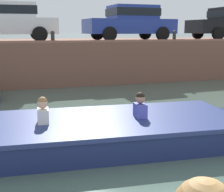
{
  "coord_description": "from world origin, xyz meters",
  "views": [
    {
      "loc": [
        -2.01,
        -1.15,
        2.16
      ],
      "look_at": [
        -0.56,
        3.72,
        1.08
      ],
      "focal_mm": 50.0,
      "sensor_mm": 36.0,
      "label": 1
    }
  ],
  "objects_px": {
    "car_centre_blue": "(130,21)",
    "car_left_inner_white": "(8,20)",
    "motorboat_passing": "(113,131)",
    "mooring_bollard_east": "(174,35)",
    "mooring_bollard_mid": "(53,36)"
  },
  "relations": [
    {
      "from": "car_centre_blue",
      "to": "car_left_inner_white",
      "type": "bearing_deg",
      "value": -179.97
    },
    {
      "from": "car_left_inner_white",
      "to": "car_centre_blue",
      "type": "xyz_separation_m",
      "value": [
        5.28,
        0.0,
        0.0
      ]
    },
    {
      "from": "motorboat_passing",
      "to": "car_centre_blue",
      "type": "height_order",
      "value": "car_centre_blue"
    },
    {
      "from": "car_centre_blue",
      "to": "mooring_bollard_east",
      "type": "bearing_deg",
      "value": -50.08
    },
    {
      "from": "motorboat_passing",
      "to": "mooring_bollard_mid",
      "type": "distance_m",
      "value": 6.76
    },
    {
      "from": "car_left_inner_white",
      "to": "mooring_bollard_east",
      "type": "height_order",
      "value": "car_left_inner_white"
    },
    {
      "from": "motorboat_passing",
      "to": "car_centre_blue",
      "type": "xyz_separation_m",
      "value": [
        3.3,
        8.18,
        2.29
      ]
    },
    {
      "from": "car_left_inner_white",
      "to": "mooring_bollard_mid",
      "type": "height_order",
      "value": "car_left_inner_white"
    },
    {
      "from": "mooring_bollard_east",
      "to": "motorboat_passing",
      "type": "bearing_deg",
      "value": -125.57
    },
    {
      "from": "car_centre_blue",
      "to": "mooring_bollard_mid",
      "type": "bearing_deg",
      "value": -155.95
    },
    {
      "from": "motorboat_passing",
      "to": "car_left_inner_white",
      "type": "bearing_deg",
      "value": 103.66
    },
    {
      "from": "motorboat_passing",
      "to": "car_centre_blue",
      "type": "bearing_deg",
      "value": 68.05
    },
    {
      "from": "motorboat_passing",
      "to": "car_left_inner_white",
      "type": "xyz_separation_m",
      "value": [
        -1.99,
        8.18,
        2.29
      ]
    },
    {
      "from": "motorboat_passing",
      "to": "car_left_inner_white",
      "type": "distance_m",
      "value": 8.72
    },
    {
      "from": "mooring_bollard_mid",
      "to": "mooring_bollard_east",
      "type": "bearing_deg",
      "value": 0.0
    }
  ]
}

